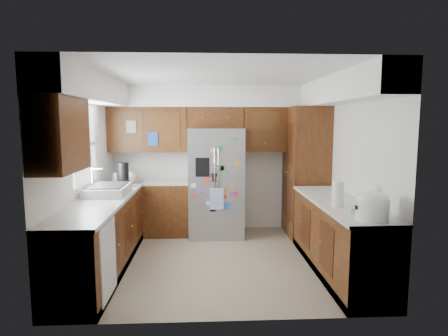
{
  "coord_description": "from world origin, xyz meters",
  "views": [
    {
      "loc": [
        -0.17,
        -4.98,
        1.89
      ],
      "look_at": [
        0.09,
        0.35,
        1.24
      ],
      "focal_mm": 30.0,
      "sensor_mm": 36.0,
      "label": 1
    }
  ],
  "objects_px": {
    "fridge": "(216,182)",
    "paper_towel": "(338,194)",
    "pantry": "(305,172)",
    "rice_cooker": "(372,205)"
  },
  "relations": [
    {
      "from": "pantry",
      "to": "fridge",
      "type": "bearing_deg",
      "value": 177.94
    },
    {
      "from": "rice_cooker",
      "to": "paper_towel",
      "type": "bearing_deg",
      "value": 102.37
    },
    {
      "from": "paper_towel",
      "to": "rice_cooker",
      "type": "bearing_deg",
      "value": -77.63
    },
    {
      "from": "pantry",
      "to": "rice_cooker",
      "type": "relative_size",
      "value": 6.41
    },
    {
      "from": "pantry",
      "to": "rice_cooker",
      "type": "xyz_separation_m",
      "value": [
        -0.0,
        -2.53,
        -0.01
      ]
    },
    {
      "from": "pantry",
      "to": "rice_cooker",
      "type": "distance_m",
      "value": 2.53
    },
    {
      "from": "rice_cooker",
      "to": "paper_towel",
      "type": "distance_m",
      "value": 0.62
    },
    {
      "from": "pantry",
      "to": "paper_towel",
      "type": "bearing_deg",
      "value": -93.98
    },
    {
      "from": "fridge",
      "to": "paper_towel",
      "type": "bearing_deg",
      "value": -55.34
    },
    {
      "from": "fridge",
      "to": "rice_cooker",
      "type": "height_order",
      "value": "fridge"
    }
  ]
}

